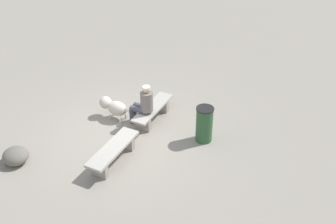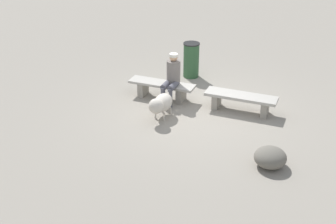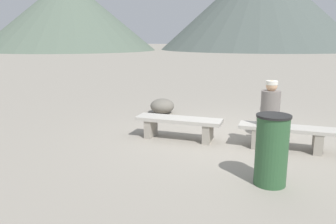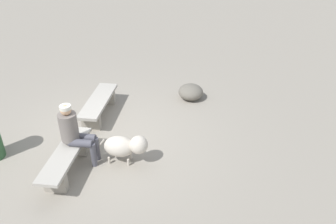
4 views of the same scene
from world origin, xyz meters
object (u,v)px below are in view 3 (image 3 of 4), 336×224
bench_left (179,124)px  bench_right (287,134)px  seated_person (270,109)px  trash_bin (272,150)px  dog (267,116)px  boulder (162,106)px

bench_left → bench_right: bench_left is taller
bench_right → seated_person: seated_person is taller
trash_bin → dog: bearing=89.4°
dog → boulder: bearing=70.1°
bench_left → trash_bin: (1.66, -1.74, 0.19)m
bench_right → dog: (-0.32, 1.04, 0.08)m
dog → trash_bin: trash_bin is taller
seated_person → dog: (-0.01, 0.92, -0.33)m
dog → trash_bin: bearing=-174.5°
bench_left → dog: bearing=32.7°
dog → boulder: 2.91m
dog → bench_left: bearing=124.0°
seated_person → boulder: 3.46m
bench_right → bench_left: bearing=-179.5°
dog → trash_bin: (-0.03, -2.64, 0.12)m
bench_left → dog: (1.69, 0.90, 0.07)m
seated_person → boulder: (-2.63, 2.20, -0.50)m
bench_left → dog: 1.91m
bench_left → trash_bin: size_ratio=1.77×
bench_right → trash_bin: 1.65m
seated_person → bench_right: bearing=-16.0°
bench_right → trash_bin: (-0.34, -1.60, 0.20)m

